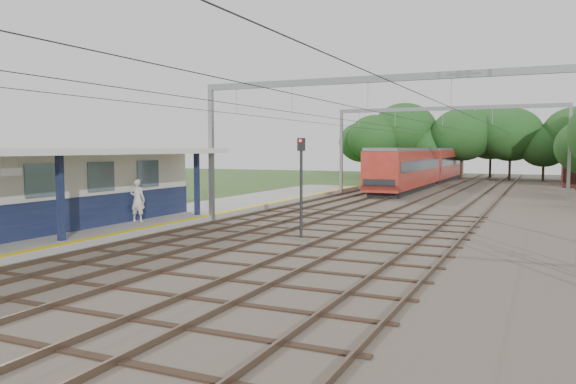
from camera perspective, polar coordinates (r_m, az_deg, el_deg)
The scene contains 12 objects.
ground at distance 14.54m, azimuth -23.17°, elevation -11.03°, with size 160.00×160.00×0.00m, color #2D4C1E.
ballast_bed at distance 40.05m, azimuth 15.25°, elevation -1.07°, with size 18.00×90.00×0.10m, color #473D33.
platform at distance 29.68m, azimuth -12.85°, elevation -2.66°, with size 5.00×52.00×0.35m, color gray.
yellow_stripe at distance 28.35m, azimuth -9.24°, elevation -2.57°, with size 0.45×52.00×0.01m, color yellow.
station_building at distance 25.39m, azimuth -25.09°, elevation 0.09°, with size 3.41×18.00×3.40m.
canopy at distance 23.84m, azimuth -25.33°, elevation 3.67°, with size 6.40×20.00×3.44m.
rail_tracks at distance 40.52m, azimuth 11.76°, elevation -0.76°, with size 11.80×88.00×0.15m.
catenary_system at distance 35.39m, azimuth 13.18°, elevation 7.12°, with size 17.22×88.00×7.00m.
tree_band at distance 66.81m, azimuth 19.03°, elevation 5.18°, with size 31.72×30.88×8.82m.
person at distance 27.27m, azimuth -15.05°, elevation -0.77°, with size 0.75×0.49×2.06m, color beige.
train at distance 58.58m, azimuth 13.86°, elevation 2.66°, with size 2.84×35.41×3.74m.
signal_post at distance 23.08m, azimuth 1.35°, elevation 1.56°, with size 0.30×0.26×4.22m.
Camera 1 is at (10.47, -9.35, 3.79)m, focal length 35.00 mm.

